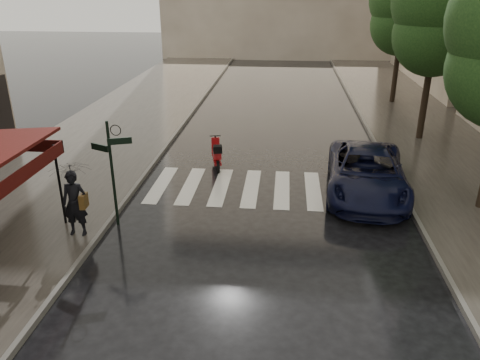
# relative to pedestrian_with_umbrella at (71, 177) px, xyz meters

# --- Properties ---
(ground) EXTENTS (120.00, 120.00, 0.00)m
(ground) POSITION_rel_pedestrian_with_umbrella_xyz_m (2.00, -2.17, -1.81)
(ground) COLOR black
(ground) RESTS_ON ground
(sidewalk_near) EXTENTS (6.00, 60.00, 0.12)m
(sidewalk_near) POSITION_rel_pedestrian_with_umbrella_xyz_m (-2.50, 9.83, -1.75)
(sidewalk_near) COLOR #38332D
(sidewalk_near) RESTS_ON ground
(sidewalk_far) EXTENTS (5.50, 60.00, 0.12)m
(sidewalk_far) POSITION_rel_pedestrian_with_umbrella_xyz_m (12.25, 9.83, -1.75)
(sidewalk_far) COLOR #38332D
(sidewalk_far) RESTS_ON ground
(curb_near) EXTENTS (0.12, 60.00, 0.16)m
(curb_near) POSITION_rel_pedestrian_with_umbrella_xyz_m (0.55, 9.83, -1.73)
(curb_near) COLOR #595651
(curb_near) RESTS_ON ground
(curb_far) EXTENTS (0.12, 60.00, 0.16)m
(curb_far) POSITION_rel_pedestrian_with_umbrella_xyz_m (9.45, 9.83, -1.73)
(curb_far) COLOR #595651
(curb_far) RESTS_ON ground
(crosswalk) EXTENTS (7.85, 3.20, 0.01)m
(crosswalk) POSITION_rel_pedestrian_with_umbrella_xyz_m (4.97, 3.83, -1.80)
(crosswalk) COLOR silver
(crosswalk) RESTS_ON ground
(signpost) EXTENTS (1.17, 0.29, 3.10)m
(signpost) POSITION_rel_pedestrian_with_umbrella_xyz_m (0.80, 0.83, 0.02)
(signpost) COLOR black
(signpost) RESTS_ON ground
(tree_mid) EXTENTS (3.80, 3.80, 8.34)m
(tree_mid) POSITION_rel_pedestrian_with_umbrella_xyz_m (11.50, 9.83, 3.78)
(tree_mid) COLOR black
(tree_mid) RESTS_ON sidewalk_far
(tree_far) EXTENTS (3.80, 3.80, 8.16)m
(tree_far) POSITION_rel_pedestrian_with_umbrella_xyz_m (11.70, 16.83, 3.65)
(tree_far) COLOR black
(tree_far) RESTS_ON sidewalk_far
(pedestrian_with_umbrella) EXTENTS (1.13, 1.15, 2.54)m
(pedestrian_with_umbrella) POSITION_rel_pedestrian_with_umbrella_xyz_m (0.00, 0.00, 0.00)
(pedestrian_with_umbrella) COLOR black
(pedestrian_with_umbrella) RESTS_ON sidewalk_near
(scooter) EXTENTS (0.65, 1.62, 1.08)m
(scooter) POSITION_rel_pedestrian_with_umbrella_xyz_m (3.00, 5.65, -1.31)
(scooter) COLOR black
(scooter) RESTS_ON ground
(parked_car) EXTENTS (2.96, 5.57, 1.49)m
(parked_car) POSITION_rel_pedestrian_with_umbrella_xyz_m (8.24, 3.76, -1.06)
(parked_car) COLOR black
(parked_car) RESTS_ON ground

